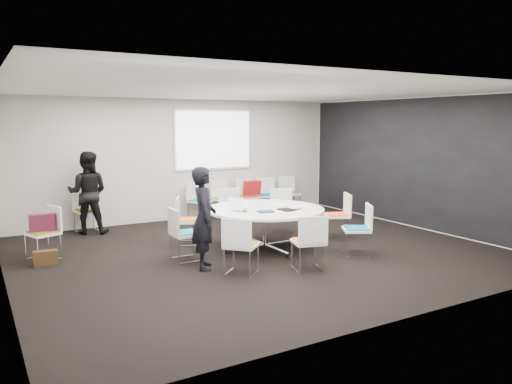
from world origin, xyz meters
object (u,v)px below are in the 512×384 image
chair_back_a (200,208)px  chair_spare_left (44,243)px  chair_back_b (223,206)px  person_back (88,193)px  cup (260,204)px  brown_bag (45,258)px  chair_ring_f (241,256)px  chair_ring_g (309,253)px  chair_back_e (289,200)px  chair_ring_b (281,218)px  chair_ring_e (185,244)px  chair_ring_h (357,239)px  chair_back_c (248,204)px  maroon_bag (42,223)px  chair_back_d (266,202)px  chair_person_back (87,219)px  conference_table (265,219)px  chair_ring_c (232,218)px  laptop (242,210)px  person_main (204,218)px  chair_ring_a (337,224)px  chair_ring_d (189,230)px

chair_back_a → chair_spare_left: bearing=2.6°
chair_back_b → person_back: person_back is taller
cup → brown_bag: 3.73m
chair_ring_f → chair_back_a: (1.17, 4.20, 0.00)m
chair_ring_g → chair_back_e: (2.67, 4.52, 0.00)m
chair_ring_b → chair_ring_e: bearing=56.1°
chair_ring_h → cup: (-1.12, 1.37, 0.50)m
chair_ring_h → chair_back_c: bearing=28.2°
chair_ring_f → maroon_bag: chair_ring_f is taller
chair_back_e → brown_bag: size_ratio=2.44×
chair_ring_e → chair_back_d: 4.56m
chair_ring_h → chair_person_back: 5.57m
conference_table → chair_ring_h: size_ratio=2.41×
chair_back_c → chair_ring_b: bearing=85.8°
chair_ring_c → chair_ring_f: bearing=75.8°
chair_ring_e → chair_ring_f: same height
laptop → cup: (0.47, 0.17, 0.03)m
chair_ring_e → chair_ring_b: bearing=113.4°
chair_ring_h → chair_back_b: bearing=37.4°
chair_back_e → person_back: person_back is taller
chair_back_a → maroon_bag: (-3.62, -1.83, 0.34)m
person_main → laptop: 1.19m
cup → maroon_bag: 3.74m
chair_ring_f → cup: chair_ring_f is taller
chair_back_a → chair_back_e: same height
chair_back_c → person_back: size_ratio=0.52×
chair_back_a → laptop: chair_back_a is taller
chair_back_d → maroon_bag: (-5.43, -1.80, 0.34)m
chair_ring_e → chair_person_back: (-0.95, 3.07, 0.00)m
chair_back_d → chair_back_e: bearing=-158.1°
person_back → brown_bag: (-1.11, -2.05, -0.72)m
chair_back_d → laptop: bearing=73.7°
conference_table → chair_back_b: bearing=78.1°
person_main → brown_bag: person_main is taller
chair_ring_g → chair_person_back: same height
chair_back_c → person_back: person_back is taller
chair_back_c → brown_bag: (-4.93, -2.22, -0.16)m
chair_ring_a → chair_ring_d: (-2.75, 0.99, 0.00)m
chair_ring_a → chair_spare_left: same height
chair_ring_b → chair_ring_h: size_ratio=1.00×
conference_table → chair_back_a: 3.02m
chair_ring_g → cup: bearing=101.7°
chair_back_e → chair_back_c: bearing=10.3°
chair_ring_d → chair_ring_e: (-0.48, -1.02, 0.00)m
person_main → chair_ring_c: bearing=-15.7°
chair_ring_g → chair_person_back: size_ratio=1.00×
chair_ring_f → chair_back_d: (2.97, 4.18, 0.00)m
chair_ring_f → laptop: bearing=108.6°
chair_ring_f → chair_ring_h: (2.27, -0.01, 0.00)m
chair_ring_a → chair_back_e: 3.15m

